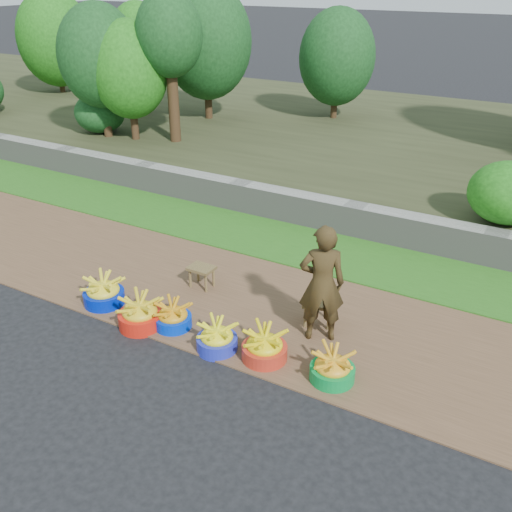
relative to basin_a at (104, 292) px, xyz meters
The scene contains 14 objects.
ground_plane 2.14m from the basin_a, ahead, with size 120.00×120.00×0.00m, color black.
dirt_shoulder 2.30m from the basin_a, 23.65° to the left, with size 80.00×2.50×0.02m, color brown.
grass_verge 3.60m from the basin_a, 54.24° to the left, with size 80.00×1.50×0.04m, color #2B691B.
retaining_wall 4.32m from the basin_a, 60.84° to the left, with size 80.00×0.35×0.55m, color gray.
earth_bank 8.92m from the basin_a, 76.36° to the left, with size 80.00×10.00×0.50m, color #34391F.
basin_a is the anchor object (origin of this frame).
basin_b 0.79m from the basin_a, 12.60° to the right, with size 0.55×0.55×0.41m.
basin_c 1.14m from the basin_a, ahead, with size 0.47×0.47×0.35m.
basin_d 1.88m from the basin_a, ahead, with size 0.49×0.49×0.36m.
basin_e 2.46m from the basin_a, ahead, with size 0.53×0.53×0.39m.
basin_f 3.28m from the basin_a, ahead, with size 0.50×0.50×0.37m.
stool_left 1.35m from the basin_a, 48.96° to the left, with size 0.36×0.28×0.31m.
stool_right 2.86m from the basin_a, 19.48° to the left, with size 0.45×0.39×0.33m.
vendor_woman 2.97m from the basin_a, 14.01° to the left, with size 0.54×0.36×1.48m, color black.
Camera 1 is at (2.91, -4.37, 4.05)m, focal length 40.00 mm.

